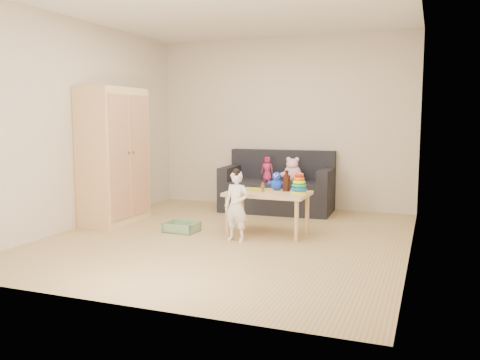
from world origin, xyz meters
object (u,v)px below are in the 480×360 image
at_px(wardrobe, 114,156).
at_px(sofa, 277,196).
at_px(play_table, 268,213).
at_px(toddler, 236,207).

distance_m(wardrobe, sofa, 2.43).
distance_m(wardrobe, play_table, 2.20).
xyz_separation_m(wardrobe, sofa, (1.79, 1.51, -0.66)).
bearing_deg(toddler, sofa, 98.69).
relative_size(wardrobe, toddler, 2.28).
bearing_deg(play_table, sofa, 102.36).
distance_m(sofa, play_table, 1.48).
bearing_deg(wardrobe, toddler, -11.62).
relative_size(sofa, play_table, 1.66).
relative_size(wardrobe, play_table, 1.84).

